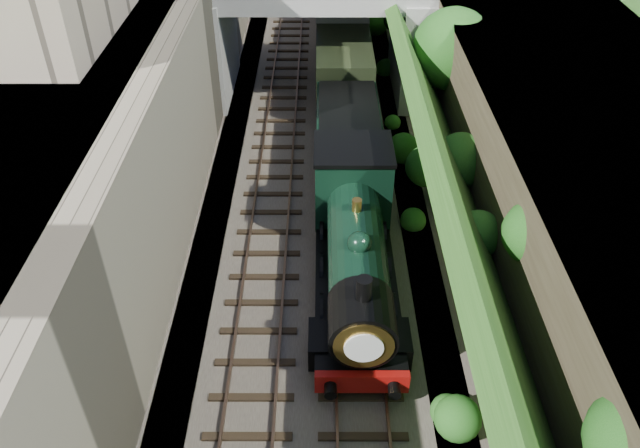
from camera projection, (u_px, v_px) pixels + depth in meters
The scene contains 12 objects.
trackbed at pixel (320, 125), 31.51m from camera, with size 10.00×90.00×0.20m, color #473F38.
retaining_wall at pixel (204, 61), 29.45m from camera, with size 1.00×90.00×7.00m, color #756B56.
street_plateau_left at pixel (130, 61), 29.45m from camera, with size 6.00×90.00×7.00m, color #262628.
street_plateau_right at pixel (520, 69), 29.66m from camera, with size 8.00×90.00×6.25m, color #262628.
embankment_slope at pixel (433, 109), 27.29m from camera, with size 4.82×90.00×6.44m.
track_left at pixel (281, 123), 31.43m from camera, with size 2.50×90.00×0.20m.
track_right at pixel (344, 123), 31.42m from camera, with size 2.50×90.00×0.20m.
road_bridge at pixel (339, 20), 32.26m from camera, with size 16.00×6.40×7.25m.
tree at pixel (454, 51), 27.51m from camera, with size 3.60×3.80×6.60m.
locomotive at pixel (355, 246), 21.11m from camera, with size 3.10×10.22×3.83m.
tender at pixel (348, 143), 27.11m from camera, with size 2.70×6.00×3.05m.
coach_front at pixel (341, 29), 36.83m from camera, with size 2.90×18.00×3.70m.
Camera 1 is at (0.02, -8.02, 15.36)m, focal length 35.00 mm.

